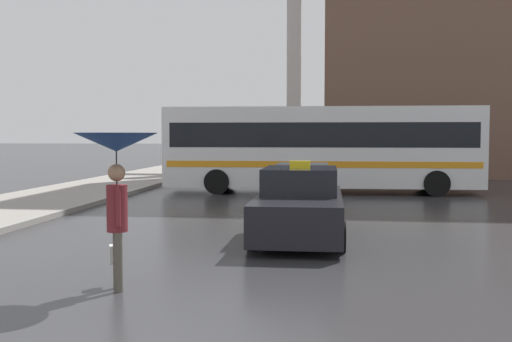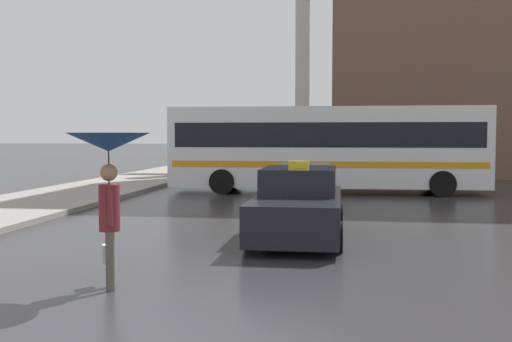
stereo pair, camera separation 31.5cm
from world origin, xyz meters
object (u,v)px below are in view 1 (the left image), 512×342
taxi (300,206)px  monument_cross (294,19)px  sedan_red (302,187)px  city_bus (321,145)px  pedestrian_with_umbrella (116,159)px

taxi → monument_cross: bearing=-86.4°
monument_cross → sedan_red: bearing=-86.0°
city_bus → pedestrian_with_umbrella: city_bus is taller
sedan_red → pedestrian_with_umbrella: bearing=77.8°
city_bus → monument_cross: monument_cross is taller
taxi → city_bus: bearing=-91.7°
taxi → sedan_red: 5.52m
sedan_red → monument_cross: monument_cross is taller
monument_cross → pedestrian_with_umbrella: bearing=-91.5°
city_bus → pedestrian_with_umbrella: bearing=-11.2°
taxi → pedestrian_with_umbrella: size_ratio=2.07×
taxi → monument_cross: (-1.62, 25.93, 9.00)m
pedestrian_with_umbrella → monument_cross: (0.78, 30.69, 7.80)m
sedan_red → city_bus: bearing=-95.8°
city_bus → monument_cross: (-1.94, 15.45, 7.86)m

